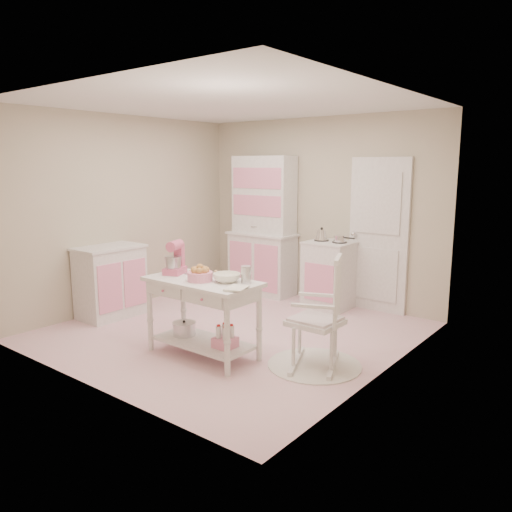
{
  "coord_description": "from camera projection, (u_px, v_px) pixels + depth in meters",
  "views": [
    {
      "loc": [
        3.71,
        -4.26,
        1.93
      ],
      "look_at": [
        0.55,
        -0.25,
        1.0
      ],
      "focal_mm": 35.0,
      "sensor_mm": 36.0,
      "label": 1
    }
  ],
  "objects": [
    {
      "name": "room_shell",
      "position": [
        231.0,
        191.0,
        5.6
      ],
      "size": [
        3.84,
        3.84,
        2.62
      ],
      "color": "pink",
      "rests_on": "ground"
    },
    {
      "name": "door",
      "position": [
        378.0,
        236.0,
        6.58
      ],
      "size": [
        0.82,
        0.05,
        2.04
      ],
      "primitive_type": "cube",
      "color": "white",
      "rests_on": "ground"
    },
    {
      "name": "hutch",
      "position": [
        262.0,
        226.0,
        7.49
      ],
      "size": [
        1.06,
        0.5,
        2.08
      ],
      "primitive_type": "cube",
      "color": "white",
      "rests_on": "ground"
    },
    {
      "name": "stove",
      "position": [
        329.0,
        274.0,
        6.83
      ],
      "size": [
        0.62,
        0.57,
        0.92
      ],
      "primitive_type": "cube",
      "color": "white",
      "rests_on": "ground"
    },
    {
      "name": "base_cabinet",
      "position": [
        110.0,
        282.0,
        6.41
      ],
      "size": [
        0.54,
        0.84,
        0.92
      ],
      "primitive_type": "cube",
      "color": "white",
      "rests_on": "ground"
    },
    {
      "name": "lace_rug",
      "position": [
        314.0,
        365.0,
        4.89
      ],
      "size": [
        0.92,
        0.92,
        0.01
      ],
      "primitive_type": "cylinder",
      "color": "white",
      "rests_on": "ground"
    },
    {
      "name": "rocking_chair",
      "position": [
        316.0,
        311.0,
        4.79
      ],
      "size": [
        0.73,
        0.85,
        1.1
      ],
      "primitive_type": "cube",
      "rotation": [
        0.0,
        0.0,
        0.41
      ],
      "color": "white",
      "rests_on": "ground"
    },
    {
      "name": "work_table",
      "position": [
        203.0,
        318.0,
        5.09
      ],
      "size": [
        1.2,
        0.6,
        0.8
      ],
      "primitive_type": "cube",
      "color": "white",
      "rests_on": "ground"
    },
    {
      "name": "stand_mixer",
      "position": [
        175.0,
        258.0,
        5.26
      ],
      "size": [
        0.29,
        0.33,
        0.34
      ],
      "primitive_type": "cube",
      "rotation": [
        0.0,
        0.0,
        0.37
      ],
      "color": "#D55A80",
      "rests_on": "work_table"
    },
    {
      "name": "cookie_tray",
      "position": [
        204.0,
        274.0,
        5.25
      ],
      "size": [
        0.34,
        0.24,
        0.02
      ],
      "primitive_type": "cube",
      "color": "silver",
      "rests_on": "work_table"
    },
    {
      "name": "bread_basket",
      "position": [
        200.0,
        276.0,
        4.96
      ],
      "size": [
        0.25,
        0.25,
        0.09
      ],
      "primitive_type": "cylinder",
      "color": "pink",
      "rests_on": "work_table"
    },
    {
      "name": "mixing_bowl",
      "position": [
        227.0,
        278.0,
        4.91
      ],
      "size": [
        0.27,
        0.27,
        0.09
      ],
      "primitive_type": "imported",
      "color": "white",
      "rests_on": "work_table"
    },
    {
      "name": "metal_pitcher",
      "position": [
        246.0,
        275.0,
        4.86
      ],
      "size": [
        0.1,
        0.1,
        0.17
      ],
      "primitive_type": "cylinder",
      "color": "silver",
      "rests_on": "work_table"
    },
    {
      "name": "recipe_book",
      "position": [
        228.0,
        287.0,
        4.65
      ],
      "size": [
        0.24,
        0.28,
        0.02
      ],
      "primitive_type": "imported",
      "rotation": [
        0.0,
        0.0,
        0.3
      ],
      "color": "white",
      "rests_on": "work_table"
    }
  ]
}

